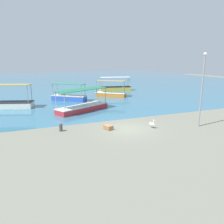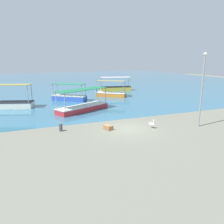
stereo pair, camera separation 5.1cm
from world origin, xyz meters
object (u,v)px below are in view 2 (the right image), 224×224
fishing_boat_center (11,103)px  lamp_post (202,87)px  fishing_boat_outer (69,97)px  pelican (152,124)px  fishing_boat_near_left (83,107)px  fishing_boat_far_left (111,93)px  mooring_bollard (61,127)px  cargo_crate (108,127)px  fishing_boat_far_right (116,88)px

fishing_boat_center → lamp_post: lamp_post is taller
fishing_boat_outer → pelican: (4.25, -16.26, -0.18)m
fishing_boat_outer → fishing_boat_near_left: fishing_boat_near_left is taller
fishing_boat_center → fishing_boat_far_left: bearing=13.2°
mooring_bollard → cargo_crate: (3.92, -1.11, -0.20)m
fishing_boat_far_left → fishing_boat_near_left: bearing=-129.2°
fishing_boat_far_right → lamp_post: size_ratio=0.95×
fishing_boat_outer → cargo_crate: fishing_boat_outer is taller
lamp_post → mooring_bollard: (-12.00, 3.27, -3.26)m
fishing_boat_outer → lamp_post: bearing=-63.9°
fishing_boat_near_left → pelican: size_ratio=8.65×
fishing_boat_outer → fishing_boat_near_left: (0.17, -7.40, -0.04)m
fishing_boat_far_right → mooring_bollard: 25.65m
pelican → mooring_bollard: size_ratio=1.08×
fishing_boat_far_right → fishing_boat_center: bearing=-152.2°
cargo_crate → fishing_boat_far_right: bearing=65.9°
fishing_boat_far_right → fishing_boat_center: size_ratio=1.10×
fishing_boat_near_left → lamp_post: 13.39m
fishing_boat_near_left → fishing_boat_outer: bearing=91.3°
fishing_boat_far_left → fishing_boat_near_left: fishing_boat_far_left is taller
pelican → lamp_post: size_ratio=0.12×
lamp_post → fishing_boat_outer: bearing=116.1°
fishing_boat_near_left → fishing_boat_far_right: bearing=54.9°
lamp_post → fishing_boat_near_left: bearing=129.9°
fishing_boat_far_left → lamp_post: bearing=-85.9°
mooring_bollard → cargo_crate: size_ratio=0.95×
fishing_boat_far_left → fishing_boat_outer: (-7.18, -1.20, 0.03)m
pelican → lamp_post: (4.27, -1.13, 3.28)m
fishing_boat_far_left → mooring_bollard: 18.67m
fishing_boat_center → fishing_boat_near_left: fishing_boat_center is taller
fishing_boat_outer → cargo_crate: bearing=-88.3°
fishing_boat_far_left → fishing_boat_center: 15.44m
fishing_boat_center → fishing_boat_outer: size_ratio=1.13×
fishing_boat_far_right → mooring_bollard: (-14.04, -21.47, -0.18)m
pelican → lamp_post: lamp_post is taller
fishing_boat_center → fishing_boat_outer: bearing=16.6°
fishing_boat_outer → mooring_bollard: (-3.48, -14.12, -0.16)m
fishing_boat_center → cargo_crate: bearing=-57.3°
fishing_boat_far_left → fishing_boat_near_left: (-7.01, -8.61, -0.00)m
mooring_bollard → cargo_crate: bearing=-15.8°
fishing_boat_near_left → cargo_crate: 7.83m
pelican → fishing_boat_outer: bearing=104.7°
pelican → cargo_crate: pelican is taller
fishing_boat_far_right → fishing_boat_near_left: 18.05m
fishing_boat_far_left → cargo_crate: size_ratio=6.33×
pelican → mooring_bollard: 8.02m
fishing_boat_near_left → lamp_post: bearing=-50.1°
lamp_post → mooring_bollard: 12.86m
pelican → cargo_crate: (-3.81, 1.03, -0.18)m
fishing_boat_far_left → fishing_boat_near_left: 11.10m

